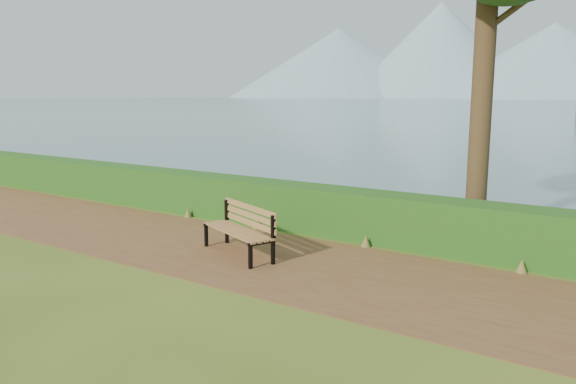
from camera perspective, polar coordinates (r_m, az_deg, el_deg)
The scene contains 4 objects.
ground at distance 10.37m, azimuth -5.25°, elevation -6.77°, with size 140.00×140.00×0.00m, color #495C1A.
path at distance 10.60m, azimuth -4.22°, elevation -6.37°, with size 40.00×3.40×0.01m, color brown.
hedge at distance 12.31m, azimuth 2.40°, elevation -1.67°, with size 32.00×0.85×1.00m, color #204F16.
bench at distance 10.50m, azimuth -4.69°, elevation -3.51°, with size 1.93×1.20×0.94m.
Camera 1 is at (6.33, -7.67, 2.97)m, focal length 35.00 mm.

